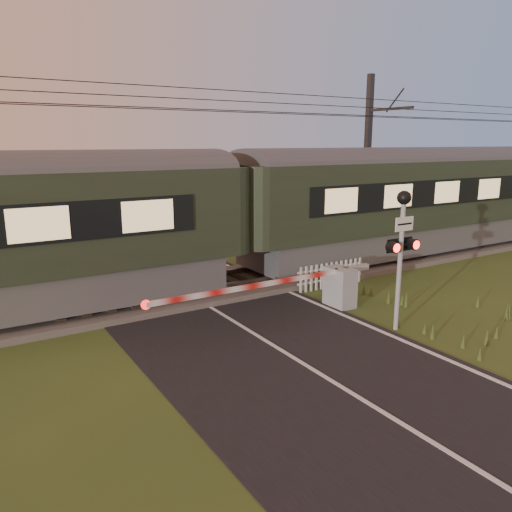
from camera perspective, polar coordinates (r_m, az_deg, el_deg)
ground at (r=10.48m, az=7.02°, el=-13.15°), size 160.00×160.00×0.00m
road at (r=10.32m, az=7.93°, el=-13.53°), size 6.00×140.00×0.03m
track_bed at (r=15.69m, az=-7.99°, el=-3.97°), size 140.00×3.40×0.39m
overhead_wires at (r=15.07m, az=-8.69°, el=17.10°), size 120.00×0.62×0.62m
train at (r=15.90m, az=-2.87°, el=4.67°), size 43.55×3.00×4.06m
boom_gate at (r=14.17m, az=8.63°, el=-3.46°), size 6.83×0.86×1.15m
crossing_signal at (r=12.48m, az=16.32°, el=2.23°), size 0.88×0.36×3.47m
picket_fence at (r=16.22m, az=8.60°, el=-2.13°), size 2.65×0.07×0.83m
catenary_mast at (r=22.37m, az=12.70°, el=10.63°), size 0.23×2.47×7.36m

